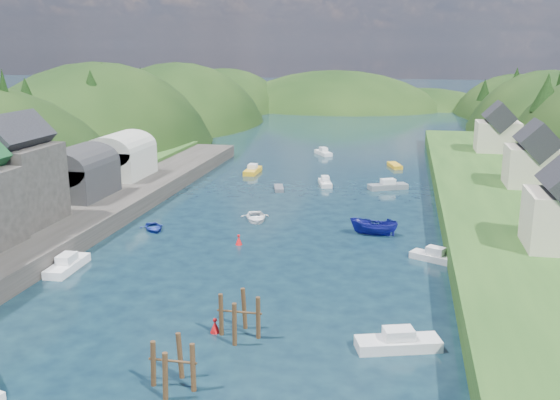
% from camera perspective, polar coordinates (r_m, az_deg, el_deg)
% --- Properties ---
extents(ground, '(600.00, 600.00, 0.00)m').
position_cam_1_polar(ground, '(87.79, 2.81, 0.88)').
color(ground, black).
rests_on(ground, ground).
extents(hillside_left, '(44.00, 245.56, 52.00)m').
position_cam_1_polar(hillside_left, '(126.86, -15.98, 0.73)').
color(hillside_left, black).
rests_on(hillside_left, ground).
extents(far_hills, '(103.00, 68.00, 44.00)m').
position_cam_1_polar(far_hills, '(211.13, 8.15, 5.51)').
color(far_hills, black).
rests_on(far_hills, ground).
extents(hill_trees, '(91.22, 145.41, 12.32)m').
position_cam_1_polar(hill_trees, '(99.64, 4.62, 8.86)').
color(hill_trees, black).
rests_on(hill_trees, ground).
extents(quay_left, '(12.00, 110.00, 2.00)m').
position_cam_1_polar(quay_left, '(68.33, -21.59, -3.08)').
color(quay_left, '#2D2B28').
rests_on(quay_left, ground).
extents(boat_sheds, '(7.00, 21.00, 7.50)m').
position_cam_1_polar(boat_sheds, '(84.32, -16.10, 3.45)').
color(boat_sheds, '#2D2D30').
rests_on(boat_sheds, quay_left).
extents(terrace_right, '(16.00, 120.00, 2.40)m').
position_cam_1_polar(terrace_right, '(77.90, 20.18, -0.77)').
color(terrace_right, '#234719').
rests_on(terrace_right, ground).
extents(right_bank_cottages, '(9.00, 59.24, 8.41)m').
position_cam_1_polar(right_bank_cottages, '(85.52, 21.61, 3.55)').
color(right_bank_cottages, beige).
rests_on(right_bank_cottages, terrace_right).
extents(piling_cluster_near, '(2.99, 2.81, 3.58)m').
position_cam_1_polar(piling_cluster_near, '(38.80, -9.75, -15.04)').
color(piling_cluster_near, '#382314').
rests_on(piling_cluster_near, ground).
extents(piling_cluster_far, '(3.20, 2.99, 3.74)m').
position_cam_1_polar(piling_cluster_far, '(44.32, -3.72, -10.87)').
color(piling_cluster_far, '#382314').
rests_on(piling_cluster_far, ground).
extents(channel_buoy_near, '(0.70, 0.70, 1.10)m').
position_cam_1_polar(channel_buoy_near, '(45.45, -5.96, -11.40)').
color(channel_buoy_near, red).
rests_on(channel_buoy_near, ground).
extents(channel_buoy_far, '(0.70, 0.70, 1.10)m').
position_cam_1_polar(channel_buoy_far, '(64.07, -3.79, -3.69)').
color(channel_buoy_far, red).
rests_on(channel_buoy_far, ground).
extents(moored_boats, '(36.45, 101.49, 2.13)m').
position_cam_1_polar(moored_boats, '(62.54, -2.27, -4.02)').
color(moored_boats, slate).
rests_on(moored_boats, ground).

